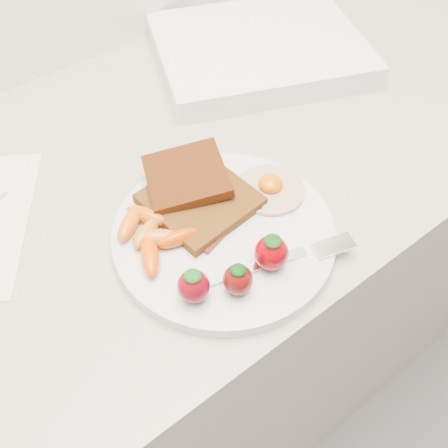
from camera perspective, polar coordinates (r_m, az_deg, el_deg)
counter at (r=1.06m, az=-5.09°, el=-11.27°), size 2.00×0.60×0.90m
plate at (r=0.61m, az=0.00°, el=-1.13°), size 0.27×0.27×0.02m
toast_lower at (r=0.62m, az=-2.76°, el=2.73°), size 0.13×0.13×0.01m
toast_upper at (r=0.63m, az=-4.34°, el=5.50°), size 0.13×0.13×0.02m
fried_egg at (r=0.64m, az=5.33°, el=4.12°), size 0.11×0.11×0.02m
bacon_strips at (r=0.61m, az=-0.10°, el=0.61°), size 0.10×0.07×0.01m
baby_carrots at (r=0.59m, az=-8.39°, el=-1.15°), size 0.09×0.11×0.02m
strawberries at (r=0.54m, az=1.64°, el=-5.27°), size 0.13×0.06×0.05m
fork at (r=0.58m, az=7.84°, el=-3.69°), size 0.18×0.07×0.00m
appliance at (r=0.90m, az=4.03°, el=19.25°), size 0.42×0.38×0.04m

